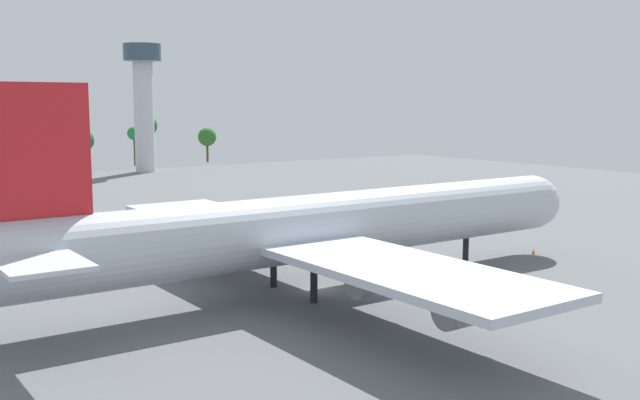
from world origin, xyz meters
name	(u,v)px	position (x,y,z in m)	size (l,w,h in m)	color
ground_plane	(320,290)	(0.00, 0.00, 0.00)	(284.49, 284.49, 0.00)	slate
cargo_airplane	(317,228)	(-0.31, 0.00, 6.35)	(71.12, 60.83, 20.33)	silver
fuel_truck	(175,236)	(-1.85, 30.95, 1.09)	(5.48, 4.35, 2.23)	#333338
cargo_loader	(60,242)	(-15.79, 35.35, 1.19)	(3.48, 4.45, 2.21)	silver
safety_cone_nose	(533,252)	(32.01, -0.84, 0.32)	(0.44, 0.44, 0.63)	orange
control_tower	(143,94)	(35.12, 133.22, 21.08)	(10.05, 10.05, 34.52)	silver
tree_line_backdrop	(15,137)	(6.39, 154.10, 9.45)	(127.02, 7.25, 15.03)	#51381E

